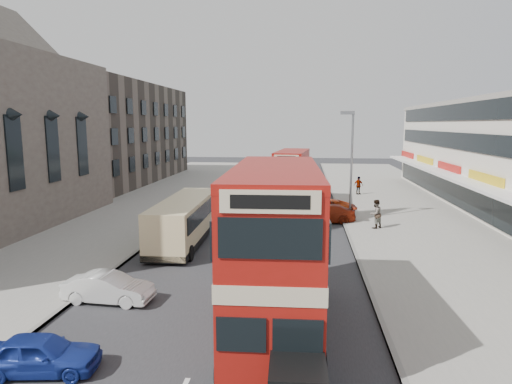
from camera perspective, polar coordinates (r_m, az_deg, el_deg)
The scene contains 18 objects.
ground at distance 16.29m, azimuth -5.97°, elevation -17.47°, with size 160.00×160.00×0.00m, color #28282B.
road_surface at distance 35.14m, azimuth 1.01°, elevation -2.95°, with size 12.00×90.00×0.01m, color #28282B.
pavement_right at distance 36.06m, azimuth 20.38°, elevation -3.10°, with size 12.00×90.00×0.15m, color gray.
pavement_left at distance 38.15m, azimuth -17.26°, elevation -2.30°, with size 12.00×90.00×0.15m, color gray.
kerb_left at distance 36.20m, azimuth -8.66°, elevation -2.59°, with size 0.20×90.00×0.16m, color gray.
kerb_right at distance 35.10m, azimuth 10.98°, elevation -3.02°, with size 0.20×90.00×0.16m, color gray.
brick_terrace at distance 58.02m, azimuth -19.52°, elevation 7.19°, with size 14.00×28.00×12.00m, color #66594C.
street_lamp at distance 32.50m, azimuth 12.25°, elevation 4.40°, with size 1.00×0.20×8.12m.
bus_main at distance 14.97m, azimuth 2.58°, elevation -7.64°, with size 3.13×10.25×5.63m.
bus_second at distance 38.16m, azimuth 4.72°, elevation 1.77°, with size 3.06×8.81×4.76m.
coach at distance 27.05m, azimuth -9.26°, elevation -3.48°, with size 2.69×9.52×2.51m.
car_left_near at distance 14.98m, azimuth -26.33°, elevation -18.39°, with size 1.37×3.42×1.16m, color navy.
car_left_front at distance 19.20m, azimuth -18.70°, elevation -11.76°, with size 1.27×3.65×1.20m, color silver.
car_right_a at distance 32.66m, azimuth 8.90°, elevation -2.80°, with size 1.85×4.55×1.32m, color maroon.
car_right_b at distance 35.45m, azimuth 9.01°, elevation -1.95°, with size 2.04×4.42×1.23m, color #C44213.
pedestrian_near at distance 30.90m, azimuth 15.34°, elevation -2.75°, with size 0.74×0.50×2.00m, color gray.
pedestrian_far at distance 45.32m, azimuth 13.21°, elevation 0.85°, with size 1.07×0.45×1.83m, color gray.
cyclist at distance 32.45m, azimuth 8.60°, elevation -2.74°, with size 0.67×1.70×2.13m.
Camera 1 is at (3.22, -14.24, 7.22)m, focal length 30.66 mm.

